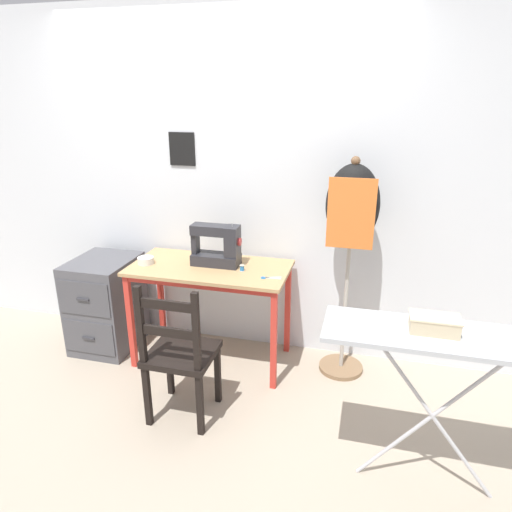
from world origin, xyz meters
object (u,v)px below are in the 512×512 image
thread_spool_near_machine (242,268)px  wooden_chair (180,355)px  scissors (268,278)px  dress_form (352,217)px  ironing_board (444,344)px  fabric_bowl (146,260)px  filing_cabinet (106,303)px  storage_box (434,324)px  sewing_machine (219,247)px

thread_spool_near_machine → wooden_chair: (-0.21, -0.65, -0.34)m
scissors → dress_form: 0.68m
ironing_board → fabric_bowl: bearing=157.5°
filing_cabinet → storage_box: 2.51m
scissors → dress_form: dress_form is taller
sewing_machine → dress_form: 0.95m
fabric_bowl → filing_cabinet: (-0.41, 0.06, -0.42)m
dress_form → storage_box: 1.07m
sewing_machine → dress_form: (0.91, 0.05, 0.26)m
fabric_bowl → ironing_board: 2.10m
filing_cabinet → ironing_board: 2.55m
ironing_board → thread_spool_near_machine: bearing=145.4°
sewing_machine → fabric_bowl: 0.55m
fabric_bowl → wooden_chair: (0.51, -0.61, -0.35)m
thread_spool_near_machine → wooden_chair: 0.76m
sewing_machine → ironing_board: bearing=-32.8°
filing_cabinet → ironing_board: ironing_board is taller
wooden_chair → dress_form: (0.93, 0.77, 0.73)m
fabric_bowl → dress_form: size_ratio=0.07×
scissors → wooden_chair: bearing=-126.4°
fabric_bowl → ironing_board: bearing=-22.5°
wooden_chair → storage_box: bearing=-7.4°
sewing_machine → ironing_board: size_ratio=0.32×
dress_form → ironing_board: size_ratio=1.41×
thread_spool_near_machine → ironing_board: ironing_board is taller
fabric_bowl → storage_box: (1.89, -0.79, 0.14)m
wooden_chair → filing_cabinet: 1.14m
wooden_chair → dress_form: dress_form is taller
scissors → storage_box: storage_box is taller
dress_form → ironing_board: bearing=-62.6°
thread_spool_near_machine → dress_form: (0.72, 0.12, 0.38)m
sewing_machine → thread_spool_near_machine: sewing_machine is taller
fabric_bowl → sewing_machine: bearing=11.9°
wooden_chair → dress_form: bearing=39.6°
sewing_machine → wooden_chair: size_ratio=0.39×
sewing_machine → thread_spool_near_machine: 0.24m
dress_form → thread_spool_near_machine: bearing=-170.4°
filing_cabinet → dress_form: 2.02m
wooden_chair → storage_box: 1.47m
sewing_machine → dress_form: bearing=3.0°
scissors → storage_box: 1.23m
ironing_board → storage_box: bearing=165.1°
scissors → thread_spool_near_machine: (-0.21, 0.08, 0.02)m
scissors → thread_spool_near_machine: bearing=157.9°
wooden_chair → filing_cabinet: size_ratio=1.28×
thread_spool_near_machine → dress_form: bearing=9.6°
filing_cabinet → dress_form: size_ratio=0.47×
dress_form → ironing_board: dress_form is taller
thread_spool_near_machine → storage_box: size_ratio=0.19×
wooden_chair → ironing_board: (1.43, -0.19, 0.40)m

